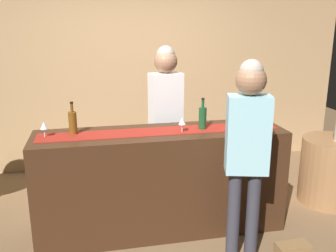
{
  "coord_description": "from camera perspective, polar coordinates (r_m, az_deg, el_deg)",
  "views": [
    {
      "loc": [
        -0.63,
        -3.3,
        1.98
      ],
      "look_at": [
        0.07,
        0.0,
        1.05
      ],
      "focal_mm": 40.19,
      "sensor_mm": 36.0,
      "label": 1
    }
  ],
  "objects": [
    {
      "name": "ground_plane",
      "position": [
        3.9,
        -1.01,
        -15.14
      ],
      "size": [
        10.0,
        10.0,
        0.0
      ],
      "primitive_type": "plane",
      "color": "brown"
    },
    {
      "name": "back_wall",
      "position": [
        5.27,
        -5.07,
        9.53
      ],
      "size": [
        6.0,
        0.12,
        2.9
      ],
      "primitive_type": "cube",
      "color": "tan",
      "rests_on": "ground"
    },
    {
      "name": "bar_counter",
      "position": [
        3.68,
        -1.05,
        -8.38
      ],
      "size": [
        2.35,
        0.6,
        1.0
      ],
      "primitive_type": "cube",
      "color": "#3D2314",
      "rests_on": "ground"
    },
    {
      "name": "counter_runner_cloth",
      "position": [
        3.5,
        -1.09,
        -0.8
      ],
      "size": [
        2.24,
        0.28,
        0.01
      ],
      "primitive_type": "cube",
      "color": "maroon",
      "rests_on": "bar_counter"
    },
    {
      "name": "wine_bottle_clear",
      "position": [
        3.7,
        11.11,
        1.56
      ],
      "size": [
        0.07,
        0.07,
        0.3
      ],
      "color": "#B2C6C1",
      "rests_on": "bar_counter"
    },
    {
      "name": "wine_bottle_amber",
      "position": [
        3.49,
        -14.25,
        0.54
      ],
      "size": [
        0.07,
        0.07,
        0.3
      ],
      "color": "brown",
      "rests_on": "bar_counter"
    },
    {
      "name": "wine_bottle_green",
      "position": [
        3.56,
        5.28,
        1.26
      ],
      "size": [
        0.07,
        0.07,
        0.3
      ],
      "color": "#194723",
      "rests_on": "bar_counter"
    },
    {
      "name": "wine_glass_near_customer",
      "position": [
        3.44,
        2.16,
        0.68
      ],
      "size": [
        0.07,
        0.07,
        0.14
      ],
      "color": "silver",
      "rests_on": "bar_counter"
    },
    {
      "name": "wine_glass_mid_counter",
      "position": [
        3.47,
        -18.31,
        -0.0
      ],
      "size": [
        0.07,
        0.07,
        0.14
      ],
      "color": "silver",
      "rests_on": "bar_counter"
    },
    {
      "name": "bartender",
      "position": [
        4.06,
        -0.35,
        2.78
      ],
      "size": [
        0.37,
        0.25,
        1.76
      ],
      "rotation": [
        0.0,
        0.0,
        3.3
      ],
      "color": "#26262B",
      "rests_on": "ground"
    },
    {
      "name": "customer_sipping",
      "position": [
        3.09,
        11.95,
        -2.24
      ],
      "size": [
        0.38,
        0.28,
        1.72
      ],
      "rotation": [
        0.0,
        0.0,
        -0.26
      ],
      "color": "#33333D",
      "rests_on": "ground"
    },
    {
      "name": "round_side_table",
      "position": [
        4.66,
        23.48,
        -6.21
      ],
      "size": [
        0.68,
        0.68,
        0.74
      ],
      "primitive_type": "cylinder",
      "color": "#996B42",
      "rests_on": "ground"
    }
  ]
}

